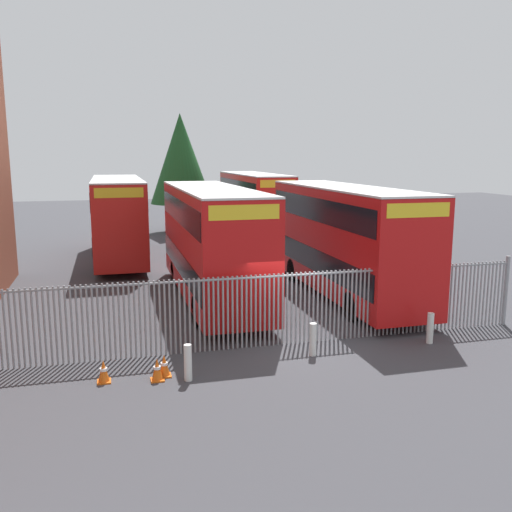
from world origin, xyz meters
TOP-DOWN VIEW (x-y plane):
  - ground_plane at (0.00, 8.00)m, footprint 100.00×100.00m
  - palisade_fence at (-0.66, 0.00)m, footprint 16.63×0.14m
  - double_decker_bus_near_gate at (-1.32, 5.75)m, footprint 2.54×10.81m
  - double_decker_bus_behind_fence_left at (3.91, 5.00)m, footprint 2.54×10.81m
  - double_decker_bus_behind_fence_right at (-4.67, 15.36)m, footprint 2.54×10.81m
  - double_decker_bus_far_back at (4.41, 21.03)m, footprint 2.54×10.81m
  - bollard_near_left at (-3.38, -1.99)m, footprint 0.20×0.20m
  - bollard_center_front at (0.31, -1.12)m, footprint 0.20×0.20m
  - bollard_near_right at (4.12, -1.06)m, footprint 0.20×0.20m
  - traffic_cone_by_gate at (-3.94, -1.57)m, footprint 0.34×0.34m
  - traffic_cone_mid_forecourt at (-4.14, -1.79)m, footprint 0.34×0.34m
  - traffic_cone_near_kerb at (-5.45, -1.56)m, footprint 0.34×0.34m
  - tree_tall_back at (0.07, 25.38)m, footprint 4.50×4.50m

SIDE VIEW (x-z plane):
  - ground_plane at x=0.00m, z-range 0.00..0.00m
  - traffic_cone_by_gate at x=-3.94m, z-range -0.01..0.58m
  - traffic_cone_mid_forecourt at x=-4.14m, z-range -0.01..0.58m
  - traffic_cone_near_kerb at x=-5.45m, z-range -0.01..0.58m
  - bollard_near_left at x=-3.38m, z-range 0.00..0.95m
  - bollard_center_front at x=0.31m, z-range 0.00..0.95m
  - bollard_near_right at x=4.12m, z-range 0.00..0.95m
  - palisade_fence at x=-0.66m, z-range 0.01..2.36m
  - double_decker_bus_near_gate at x=-1.32m, z-range 0.21..4.63m
  - double_decker_bus_behind_fence_left at x=3.91m, z-range 0.21..4.63m
  - double_decker_bus_behind_fence_right at x=-4.67m, z-range 0.21..4.63m
  - double_decker_bus_far_back at x=4.41m, z-range 0.21..4.63m
  - tree_tall_back at x=0.07m, z-range 1.07..9.66m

